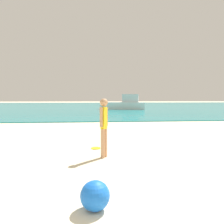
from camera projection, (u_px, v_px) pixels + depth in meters
water at (96, 106)px, 43.97m from camera, size 160.00×60.00×0.06m
person_standing at (104, 124)px, 5.71m from camera, size 0.23×0.32×1.59m
frisbee at (96, 148)px, 6.76m from camera, size 0.29×0.29×0.03m
boat_near at (124, 104)px, 29.48m from camera, size 6.36×3.30×2.07m
beach_ball at (95, 196)px, 3.03m from camera, size 0.43×0.43×0.43m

